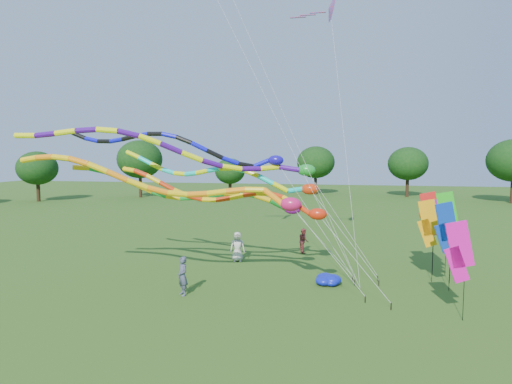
% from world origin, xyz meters
% --- Properties ---
extents(ground, '(160.00, 160.00, 0.00)m').
position_xyz_m(ground, '(0.00, 0.00, 0.00)').
color(ground, '#295817').
rests_on(ground, ground).
extents(tree_ring, '(120.47, 118.45, 9.47)m').
position_xyz_m(tree_ring, '(2.17, 0.77, 5.42)').
color(tree_ring, '#382314').
rests_on(tree_ring, ground).
extents(tube_kite_red, '(12.65, 1.72, 6.42)m').
position_xyz_m(tube_kite_red, '(-2.98, 3.19, 4.50)').
color(tube_kite_red, black).
rests_on(tube_kite_red, ground).
extents(tube_kite_orange, '(15.78, 1.85, 7.15)m').
position_xyz_m(tube_kite_orange, '(-5.38, 2.31, 5.08)').
color(tube_kite_orange, black).
rests_on(tube_kite_orange, ground).
extents(tube_kite_purple, '(16.41, 5.21, 8.43)m').
position_xyz_m(tube_kite_purple, '(-5.12, 3.39, 6.52)').
color(tube_kite_purple, black).
rests_on(tube_kite_purple, ground).
extents(tube_kite_blue, '(14.70, 1.46, 8.27)m').
position_xyz_m(tube_kite_blue, '(-5.80, 4.55, 6.79)').
color(tube_kite_blue, black).
rests_on(tube_kite_blue, ground).
extents(tube_kite_cyan, '(13.74, 1.58, 7.23)m').
position_xyz_m(tube_kite_cyan, '(-3.85, 5.71, 5.35)').
color(tube_kite_cyan, black).
rests_on(tube_kite_cyan, ground).
extents(tube_kite_green, '(13.91, 2.53, 6.56)m').
position_xyz_m(tube_kite_green, '(-4.94, 4.78, 4.46)').
color(tube_kite_green, black).
rests_on(tube_kite_green, ground).
extents(delta_kite_high_c, '(3.99, 5.71, 15.61)m').
position_xyz_m(delta_kite_high_c, '(0.77, 8.83, 14.65)').
color(delta_kite_high_c, black).
rests_on(delta_kite_high_c, ground).
extents(banner_pole_violet, '(1.11, 0.49, 4.29)m').
position_xyz_m(banner_pole_violet, '(6.93, 8.16, 3.03)').
color(banner_pole_violet, black).
rests_on(banner_pole_violet, ground).
extents(banner_pole_green, '(1.10, 0.53, 4.71)m').
position_xyz_m(banner_pole_green, '(6.80, 6.72, 3.44)').
color(banner_pole_green, black).
rests_on(banner_pole_green, ground).
extents(banner_pole_red, '(1.16, 0.09, 4.57)m').
position_xyz_m(banner_pole_red, '(6.22, 8.02, 3.31)').
color(banner_pole_red, black).
rests_on(banner_pole_red, ground).
extents(banner_pole_orange, '(1.16, 0.13, 4.29)m').
position_xyz_m(banner_pole_orange, '(5.94, 6.73, 3.03)').
color(banner_pole_orange, black).
rests_on(banner_pole_orange, ground).
extents(banner_pole_magenta_b, '(1.16, 0.13, 3.99)m').
position_xyz_m(banner_pole_magenta_b, '(6.09, 1.49, 2.74)').
color(banner_pole_magenta_b, black).
rests_on(banner_pole_magenta_b, ground).
extents(banner_pole_blue_b, '(1.16, 0.24, 4.32)m').
position_xyz_m(banner_pole_blue_b, '(6.46, 5.32, 3.06)').
color(banner_pole_blue_b, black).
rests_on(banner_pole_blue_b, ground).
extents(blue_nylon_heap, '(1.47, 1.56, 0.54)m').
position_xyz_m(blue_nylon_heap, '(1.26, 5.35, 0.23)').
color(blue_nylon_heap, '#0D1AB5').
rests_on(blue_nylon_heap, ground).
extents(person_a, '(0.99, 0.76, 1.81)m').
position_xyz_m(person_a, '(-4.64, 8.94, 0.91)').
color(person_a, beige).
rests_on(person_a, ground).
extents(person_b, '(0.77, 0.78, 1.82)m').
position_xyz_m(person_b, '(-5.58, 2.20, 0.91)').
color(person_b, '#454961').
rests_on(person_b, ground).
extents(person_c, '(0.83, 0.95, 1.63)m').
position_xyz_m(person_c, '(-0.86, 12.03, 0.82)').
color(person_c, '#983937').
rests_on(person_c, ground).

